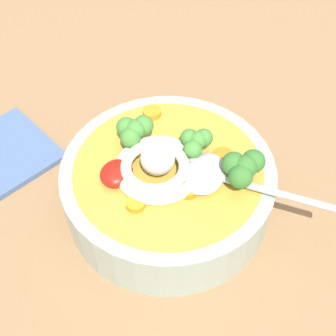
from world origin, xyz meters
The scene contains 12 objects.
table_slab centered at (0.00, 0.00, 1.33)cm, with size 133.11×133.11×2.66cm, color #936D47.
soup_bowl centered at (3.48, 0.69, 6.19)cm, with size 24.19×24.19×6.82cm.
noodle_pile centered at (4.73, 0.07, 10.81)cm, with size 10.56×10.35×4.24cm.
soup_spoon centered at (2.79, 6.27, 10.29)cm, with size 6.49×17.49×1.60cm.
chili_sauce_dollop centered at (7.28, -3.61, 10.35)cm, with size 3.86×3.47×1.74cm, color #B2190F.
broccoli_floret_far centered at (1.95, -4.35, 11.76)cm, with size 4.59×3.95×3.63cm.
broccoli_floret_beside_chili centered at (1.74, 8.57, 11.96)cm, with size 5.00×4.30×3.95cm.
broccoli_floret_front centered at (0.30, 2.50, 11.51)cm, with size 4.08×3.51×3.22cm.
carrot_slice_right centered at (5.34, 3.99, 9.86)cm, with size 2.50×2.50×0.75cm, color orange.
carrot_slice_left centered at (9.57, -0.08, 9.85)cm, with size 2.03×2.03×0.74cm, color orange.
carrot_slice_rear centered at (-3.27, -4.88, 9.87)cm, with size 2.21×2.21×0.76cm, color orange.
carrot_slice_beside_noodles centered at (-0.75, 5.54, 9.74)cm, with size 2.28×2.28×0.52cm, color orange.
Camera 1 is at (31.86, 14.96, 47.60)cm, focal length 47.80 mm.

